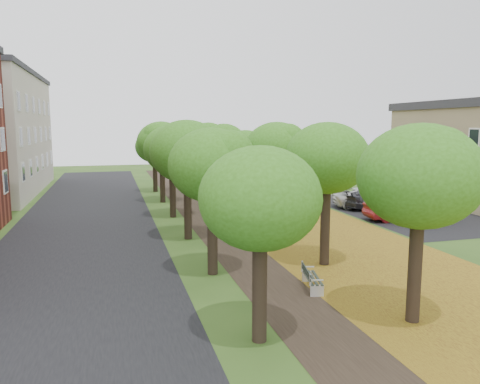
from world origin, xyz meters
TOP-DOWN VIEW (x-y plane):
  - ground at (0.00, 0.00)m, footprint 120.00×120.00m
  - street_asphalt at (-7.50, 15.00)m, footprint 8.00×70.00m
  - footpath at (0.00, 15.00)m, footprint 3.20×70.00m
  - leaf_verge at (5.00, 15.00)m, footprint 7.50×70.00m
  - parking_lot at (13.50, 16.00)m, footprint 9.00×16.00m
  - tree_row_west at (-2.20, 15.00)m, footprint 3.54×33.54m
  - tree_row_east at (2.60, 15.00)m, footprint 3.54×33.54m
  - bench at (0.82, 3.36)m, footprint 0.84×1.74m
  - car_silver at (12.30, 12.10)m, footprint 4.37×3.13m
  - car_red at (11.23, 13.17)m, footprint 4.66×2.04m
  - car_grey at (11.78, 17.57)m, footprint 5.12×3.17m
  - car_white at (11.72, 17.72)m, footprint 5.53×3.51m

SIDE VIEW (x-z plane):
  - ground at x=0.00m, z-range 0.00..0.00m
  - street_asphalt at x=-7.50m, z-range 0.00..0.01m
  - parking_lot at x=13.50m, z-range 0.00..0.01m
  - footpath at x=0.00m, z-range 0.00..0.01m
  - leaf_verge at x=5.00m, z-range 0.00..0.01m
  - bench at x=0.82m, z-range 0.02..0.81m
  - car_silver at x=12.30m, z-range 0.00..1.38m
  - car_grey at x=11.78m, z-range 0.00..1.38m
  - car_white at x=11.72m, z-range 0.00..1.42m
  - car_red at x=11.23m, z-range 0.00..1.49m
  - tree_row_west at x=-2.20m, z-range 1.33..7.07m
  - tree_row_east at x=2.60m, z-range 1.33..7.07m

